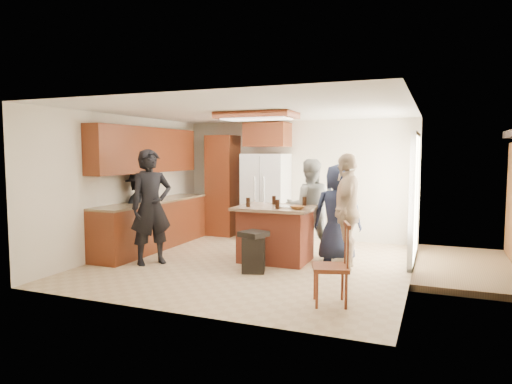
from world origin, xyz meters
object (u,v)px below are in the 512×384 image
at_px(person_behind_left, 309,207).
at_px(person_counter, 142,211).
at_px(person_side_right, 347,211).
at_px(spindle_chair, 332,267).
at_px(refrigerator, 266,197).
at_px(person_behind_right, 337,213).
at_px(person_front_left, 151,207).
at_px(kitchen_island, 276,233).
at_px(trash_bin, 254,251).

relative_size(person_behind_left, person_counter, 1.14).
xyz_separation_m(person_behind_left, person_counter, (-2.92, -0.91, -0.10)).
xyz_separation_m(person_side_right, spindle_chair, (0.17, -1.81, -0.46)).
bearing_deg(refrigerator, person_behind_right, -38.56).
distance_m(person_behind_left, person_side_right, 1.05).
xyz_separation_m(person_counter, refrigerator, (1.66, 2.06, 0.14)).
relative_size(person_behind_right, refrigerator, 0.91).
bearing_deg(person_front_left, person_behind_left, -17.68).
bearing_deg(person_behind_left, kitchen_island, 38.13).
relative_size(person_behind_left, person_behind_right, 1.05).
bearing_deg(person_behind_left, spindle_chair, 90.38).
distance_m(person_behind_right, kitchen_island, 1.09).
relative_size(person_behind_right, person_side_right, 0.90).
bearing_deg(person_counter, kitchen_island, -86.88).
bearing_deg(person_behind_right, trash_bin, 41.07).
bearing_deg(person_front_left, person_side_right, -36.51).
distance_m(person_front_left, spindle_chair, 3.35).
xyz_separation_m(kitchen_island, trash_bin, (-0.08, -0.80, -0.16)).
distance_m(person_counter, spindle_chair, 4.20).
height_order(person_front_left, person_behind_left, person_front_left).
height_order(person_front_left, person_counter, person_front_left).
xyz_separation_m(person_front_left, refrigerator, (0.97, 2.76, -0.04)).
height_order(person_side_right, refrigerator, person_side_right).
relative_size(person_side_right, kitchen_island, 1.42).
height_order(person_front_left, spindle_chair, person_front_left).
distance_m(person_behind_right, spindle_chair, 2.26).
height_order(person_front_left, trash_bin, person_front_left).
xyz_separation_m(person_front_left, person_counter, (-0.69, 0.69, -0.18)).
xyz_separation_m(person_side_right, person_counter, (-3.71, -0.23, -0.15)).
relative_size(person_front_left, person_behind_left, 1.10).
bearing_deg(person_front_left, trash_bin, -48.78).
xyz_separation_m(person_behind_left, person_side_right, (0.80, -0.68, 0.05)).
bearing_deg(refrigerator, person_front_left, -109.34).
height_order(person_behind_left, refrigerator, refrigerator).
bearing_deg(person_behind_right, person_front_left, 18.06).
xyz_separation_m(refrigerator, trash_bin, (0.78, -2.61, -0.58)).
height_order(person_counter, spindle_chair, person_counter).
bearing_deg(person_behind_left, trash_bin, 51.23).
bearing_deg(refrigerator, person_side_right, -41.82).
distance_m(refrigerator, kitchen_island, 2.05).
xyz_separation_m(refrigerator, spindle_chair, (2.22, -3.65, -0.45)).
relative_size(refrigerator, trash_bin, 2.86).
distance_m(refrigerator, spindle_chair, 4.30).
distance_m(person_side_right, kitchen_island, 1.27).
height_order(person_behind_right, person_side_right, person_side_right).
distance_m(person_behind_left, spindle_chair, 2.71).
distance_m(person_counter, trash_bin, 2.54).
xyz_separation_m(person_behind_right, person_side_right, (0.23, -0.38, 0.09)).
bearing_deg(trash_bin, person_side_right, 31.47).
bearing_deg(refrigerator, kitchen_island, -64.64).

